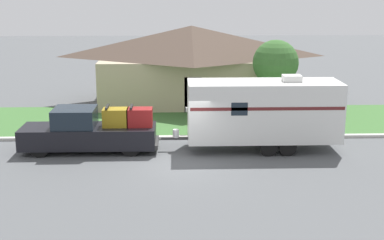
{
  "coord_description": "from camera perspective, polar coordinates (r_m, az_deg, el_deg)",
  "views": [
    {
      "loc": [
        -0.23,
        -21.17,
        7.17
      ],
      "look_at": [
        0.51,
        1.89,
        1.4
      ],
      "focal_mm": 50.0,
      "sensor_mm": 36.0,
      "label": 1
    }
  ],
  "objects": [
    {
      "name": "travel_trailer",
      "position": [
        24.0,
        7.65,
        0.98
      ],
      "size": [
        7.94,
        2.22,
        3.4
      ],
      "color": "black",
      "rests_on": "ground_plane"
    },
    {
      "name": "tree_in_yard",
      "position": [
        29.83,
        8.9,
        6.03
      ],
      "size": [
        2.52,
        2.52,
        4.37
      ],
      "color": "brown",
      "rests_on": "ground_plane"
    },
    {
      "name": "curb_strip",
      "position": [
        25.91,
        -1.26,
        -1.86
      ],
      "size": [
        80.0,
        0.3,
        0.14
      ],
      "color": "beige",
      "rests_on": "ground_plane"
    },
    {
      "name": "ground_plane",
      "position": [
        22.35,
        -1.16,
        -4.67
      ],
      "size": [
        120.0,
        120.0,
        0.0
      ],
      "primitive_type": "plane",
      "color": "#515456"
    },
    {
      "name": "pickup_truck",
      "position": [
        24.19,
        -10.81,
        -1.2
      ],
      "size": [
        6.06,
        1.91,
        2.07
      ],
      "color": "black",
      "rests_on": "ground_plane"
    },
    {
      "name": "house_across_street",
      "position": [
        33.98,
        -0.07,
        6.14
      ],
      "size": [
        12.05,
        7.01,
        4.81
      ],
      "color": "tan",
      "rests_on": "ground_plane"
    },
    {
      "name": "mailbox",
      "position": [
        26.38,
        -0.16,
        0.67
      ],
      "size": [
        0.48,
        0.2,
        1.4
      ],
      "color": "brown",
      "rests_on": "ground_plane"
    },
    {
      "name": "lawn_strip",
      "position": [
        29.45,
        -1.34,
        -0.02
      ],
      "size": [
        80.0,
        7.0,
        0.03
      ],
      "color": "#3D6B33",
      "rests_on": "ground_plane"
    }
  ]
}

